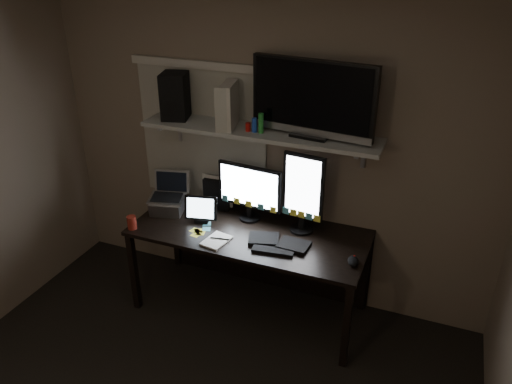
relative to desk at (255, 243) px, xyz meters
The scene contains 19 objects.
ceiling 2.49m from the desk, 90.00° to the right, with size 3.60×3.60×0.00m, color silver.
back_wall 0.74m from the desk, 90.00° to the left, with size 3.60×3.60×0.00m, color #7A6657.
window_blinds 0.96m from the desk, 156.69° to the left, with size 1.10×0.02×1.10m, color #B9B5A6.
desk is the anchor object (origin of this frame).
wall_shelf 0.91m from the desk, 90.00° to the left, with size 1.80×0.35×0.03m, color #A0A09C.
monitor_landscape 0.42m from the desk, 138.99° to the left, with size 0.53×0.06×0.47m, color black.
monitor_portrait 0.62m from the desk, ahead, with size 0.32×0.06×0.64m, color black.
keyboard 0.39m from the desk, 37.67° to the right, with size 0.46×0.18×0.03m, color black.
mouse 0.89m from the desk, 17.10° to the right, with size 0.07×0.12×0.04m, color black.
notepad 0.42m from the desk, 116.05° to the right, with size 0.15×0.22×0.01m, color silver.
tablet 0.51m from the desk, 162.99° to the right, with size 0.26×0.11×0.22m, color black.
file_sorter 0.52m from the desk, 159.77° to the left, with size 0.22×0.10×0.28m, color black.
laptop 0.81m from the desk, behind, with size 0.29×0.23×0.32m, color #A3A4A8.
cup 0.98m from the desk, 153.98° to the right, with size 0.07×0.07×0.10m, color maroon.
sticky_notes 0.54m from the desk, 152.80° to the right, with size 0.27×0.20×0.00m, color #FFF545, non-canonical shape.
tv 1.26m from the desk, 11.91° to the left, with size 0.89×0.16×0.54m, color black.
game_console 1.11m from the desk, 167.17° to the left, with size 0.08×0.28×0.33m, color #BAB3A8.
speaker 1.31m from the desk, behind, with size 0.19×0.23×0.35m, color black.
bottles 1.00m from the desk, 118.16° to the left, with size 0.23×0.05×0.15m, color #A50F0C, non-canonical shape.
Camera 1 is at (1.26, -1.59, 2.70)m, focal length 35.00 mm.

